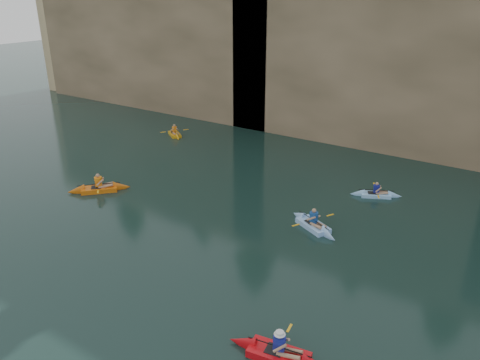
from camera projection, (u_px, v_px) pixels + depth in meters
The scene contains 11 objects.
ground at pixel (130, 306), 16.99m from camera, with size 160.00×160.00×0.00m, color black.
cliff at pixel (395, 49), 37.76m from camera, with size 70.00×16.00×12.00m, color tan.
cliff_slab_west at pixel (149, 50), 42.50m from camera, with size 26.00×2.40×10.56m, color #A18361.
cliff_slab_center at pixel (391, 67), 31.16m from camera, with size 24.00×2.40×11.40m, color #A18361.
sea_cave_west at pixel (163, 90), 42.26m from camera, with size 4.50×1.00×4.00m, color black.
sea_cave_center at pixel (303, 116), 35.30m from camera, with size 3.50×1.00×3.20m, color black.
main_kayaker at pixel (279, 354), 14.56m from camera, with size 3.50×2.31×1.27m.
kayaker_orange at pixel (99, 189), 26.36m from camera, with size 2.93×3.06×1.31m.
kayaker_ltblue_near at pixel (313, 225), 22.40m from camera, with size 3.20×2.25×1.27m.
kayaker_yellow at pixel (175, 134), 36.07m from camera, with size 2.62×2.12×1.11m.
kayaker_ltblue_mid at pixel (376, 194), 25.72m from camera, with size 2.79×1.95×1.06m.
Camera 1 is at (11.00, -9.39, 10.80)m, focal length 35.00 mm.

